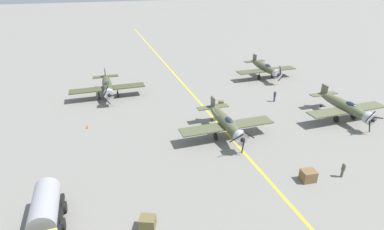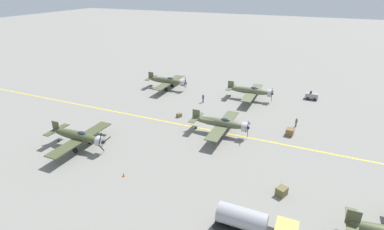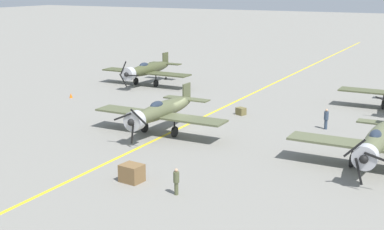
{
  "view_description": "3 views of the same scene",
  "coord_description": "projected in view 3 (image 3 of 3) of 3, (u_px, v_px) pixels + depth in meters",
  "views": [
    {
      "loc": [
        14.84,
        32.54,
        18.91
      ],
      "look_at": [
        3.84,
        -1.19,
        1.91
      ],
      "focal_mm": 28.0,
      "sensor_mm": 36.0,
      "label": 1
    },
    {
      "loc": [
        43.47,
        16.04,
        23.46
      ],
      "look_at": [
        0.29,
        -3.01,
        2.4
      ],
      "focal_mm": 28.0,
      "sensor_mm": 36.0,
      "label": 2
    },
    {
      "loc": [
        -22.62,
        40.21,
        12.63
      ],
      "look_at": [
        -3.05,
        3.53,
        2.32
      ],
      "focal_mm": 50.0,
      "sensor_mm": 36.0,
      "label": 3
    }
  ],
  "objects": [
    {
      "name": "taxiway_stripe",
      "position": [
        180.0,
        128.0,
        47.81
      ],
      "size": [
        0.3,
        160.0,
        0.01
      ],
      "primitive_type": "cube",
      "color": "yellow",
      "rests_on": "ground"
    },
    {
      "name": "supply_crate_outboard",
      "position": [
        132.0,
        173.0,
        34.78
      ],
      "size": [
        1.5,
        1.29,
        1.16
      ],
      "primitive_type": "cube",
      "rotation": [
        0.0,
        0.0,
        -0.1
      ],
      "color": "brown",
      "rests_on": "ground"
    },
    {
      "name": "airplane_mid_left",
      "position": [
        377.0,
        141.0,
        36.82
      ],
      "size": [
        12.0,
        9.98,
        3.65
      ],
      "rotation": [
        0.0,
        0.0,
        0.19
      ],
      "color": "#5C6143",
      "rests_on": "ground"
    },
    {
      "name": "ground_plane",
      "position": [
        180.0,
        128.0,
        47.81
      ],
      "size": [
        400.0,
        400.0,
        0.0
      ],
      "primitive_type": "plane",
      "color": "gray"
    },
    {
      "name": "ground_crew_inspecting",
      "position": [
        176.0,
        180.0,
        32.52
      ],
      "size": [
        0.37,
        0.37,
        1.7
      ],
      "color": "#515638",
      "rests_on": "ground"
    },
    {
      "name": "supply_crate_mid_lane",
      "position": [
        241.0,
        111.0,
        52.47
      ],
      "size": [
        1.07,
        0.99,
        0.72
      ],
      "primitive_type": "cube",
      "rotation": [
        0.0,
        0.0,
        -0.38
      ],
      "color": "brown",
      "rests_on": "ground"
    },
    {
      "name": "airplane_near_right",
      "position": [
        147.0,
        70.0,
        67.18
      ],
      "size": [
        12.0,
        9.98,
        3.65
      ],
      "rotation": [
        0.0,
        0.0,
        0.28
      ],
      "color": "#464B2D",
      "rests_on": "ground"
    },
    {
      "name": "ground_crew_walking",
      "position": [
        326.0,
        118.0,
        47.14
      ],
      "size": [
        0.4,
        0.4,
        1.85
      ],
      "color": "#334256",
      "rests_on": "ground"
    },
    {
      "name": "traffic_cone",
      "position": [
        71.0,
        95.0,
        60.21
      ],
      "size": [
        0.36,
        0.36,
        0.55
      ],
      "primitive_type": "cone",
      "color": "orange",
      "rests_on": "ground"
    },
    {
      "name": "airplane_mid_center",
      "position": [
        161.0,
        111.0,
        45.54
      ],
      "size": [
        12.0,
        9.98,
        3.65
      ],
      "rotation": [
        0.0,
        0.0,
        0.27
      ],
      "color": "#565B3C",
      "rests_on": "ground"
    }
  ]
}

